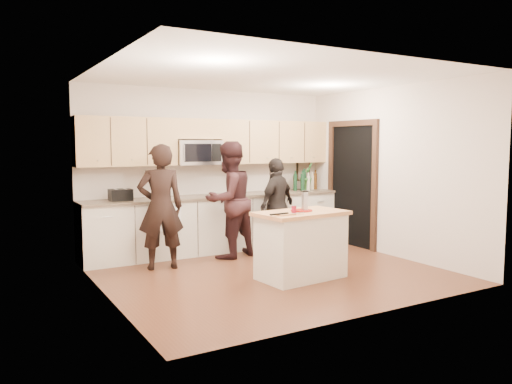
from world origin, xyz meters
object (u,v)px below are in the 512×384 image
island (301,245)px  toaster (121,195)px  woman_center (229,200)px  woman_left (161,207)px  woman_right (277,205)px

island → toaster: bearing=125.7°
island → woman_center: woman_center is taller
toaster → woman_left: woman_left is taller
toaster → woman_left: 0.80m
toaster → woman_center: 1.65m
woman_center → woman_right: size_ratio=1.17×
woman_left → woman_right: size_ratio=1.15×
woman_center → woman_right: bearing=163.0°
woman_left → toaster: bearing=-49.6°
woman_center → island: bearing=82.7°
island → woman_left: 2.08m
toaster → woman_center: bearing=-19.2°
woman_left → woman_right: bearing=-164.8°
island → toaster: size_ratio=3.85×
woman_left → woman_center: (1.17, 0.15, 0.02)m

